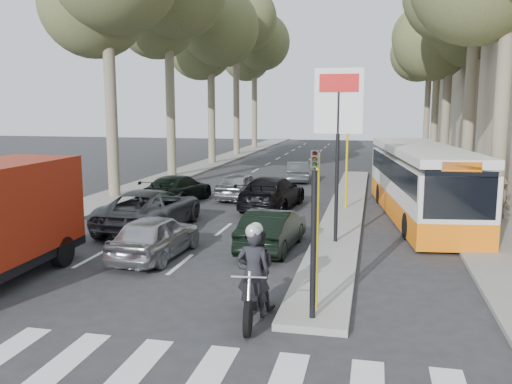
% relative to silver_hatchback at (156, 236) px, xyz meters
% --- Properties ---
extents(ground, '(120.00, 120.00, 0.00)m').
position_rel_silver_hatchback_xyz_m(ground, '(1.85, -2.49, -0.66)').
color(ground, '#28282B').
rests_on(ground, ground).
extents(sidewalk_right, '(3.20, 70.00, 0.12)m').
position_rel_silver_hatchback_xyz_m(sidewalk_right, '(10.45, 22.51, -0.60)').
color(sidewalk_right, gray).
rests_on(sidewalk_right, ground).
extents(median_left, '(2.40, 64.00, 0.12)m').
position_rel_silver_hatchback_xyz_m(median_left, '(-6.15, 25.51, -0.60)').
color(median_left, gray).
rests_on(median_left, ground).
extents(traffic_island, '(1.50, 26.00, 0.16)m').
position_rel_silver_hatchback_xyz_m(traffic_island, '(5.10, 8.51, -0.58)').
color(traffic_island, gray).
rests_on(traffic_island, ground).
extents(billboard, '(1.50, 12.10, 5.60)m').
position_rel_silver_hatchback_xyz_m(billboard, '(5.10, 2.51, 3.05)').
color(billboard, yellow).
rests_on(billboard, ground).
extents(traffic_light_island, '(0.16, 0.41, 3.60)m').
position_rel_silver_hatchback_xyz_m(traffic_light_island, '(5.10, -3.99, 1.83)').
color(traffic_light_island, black).
rests_on(traffic_light_island, ground).
extents(tree_l_c, '(7.40, 7.20, 13.71)m').
position_rel_silver_hatchback_xyz_m(tree_l_c, '(-5.92, 25.62, 9.38)').
color(tree_l_c, '#6B604C').
rests_on(tree_l_c, ground).
extents(tree_l_d, '(7.40, 7.20, 15.66)m').
position_rel_silver_hatchback_xyz_m(tree_l_d, '(-6.02, 33.62, 11.10)').
color(tree_l_d, '#6B604C').
rests_on(tree_l_d, ground).
extents(tree_l_e, '(7.40, 7.20, 14.49)m').
position_rel_silver_hatchback_xyz_m(tree_l_e, '(-6.12, 41.62, 10.07)').
color(tree_l_e, '#6B604C').
rests_on(tree_l_e, ground).
extents(tree_r_c, '(7.40, 7.20, 13.32)m').
position_rel_silver_hatchback_xyz_m(tree_r_c, '(10.88, 23.62, 9.04)').
color(tree_r_c, '#6B604C').
rests_on(tree_r_c, ground).
extents(tree_r_d, '(7.40, 7.20, 14.88)m').
position_rel_silver_hatchback_xyz_m(tree_r_d, '(10.98, 31.62, 10.41)').
color(tree_r_d, '#6B604C').
rests_on(tree_r_d, ground).
extents(tree_r_e, '(7.40, 7.20, 14.10)m').
position_rel_silver_hatchback_xyz_m(tree_r_e, '(11.08, 39.62, 9.72)').
color(tree_r_e, '#6B604C').
rests_on(tree_r_e, ground).
extents(silver_hatchback, '(1.78, 3.95, 1.32)m').
position_rel_silver_hatchback_xyz_m(silver_hatchback, '(0.00, 0.00, 0.00)').
color(silver_hatchback, '#A7A9AF').
rests_on(silver_hatchback, ground).
extents(dark_hatchback, '(1.64, 4.01, 1.29)m').
position_rel_silver_hatchback_xyz_m(dark_hatchback, '(3.20, 1.67, -0.01)').
color(dark_hatchback, black).
rests_on(dark_hatchback, ground).
extents(queue_car_a, '(2.49, 5.34, 1.48)m').
position_rel_silver_hatchback_xyz_m(queue_car_a, '(-1.65, 3.51, 0.08)').
color(queue_car_a, '#484A4F').
rests_on(queue_car_a, ground).
extents(queue_car_b, '(2.51, 5.11, 1.43)m').
position_rel_silver_hatchback_xyz_m(queue_car_b, '(1.93, 8.32, 0.06)').
color(queue_car_b, black).
rests_on(queue_car_b, ground).
extents(queue_car_c, '(1.86, 3.95, 1.31)m').
position_rel_silver_hatchback_xyz_m(queue_car_c, '(-0.05, 10.51, -0.00)').
color(queue_car_c, '#9EA1A6').
rests_on(queue_car_c, ground).
extents(queue_car_d, '(1.71, 3.72, 1.18)m').
position_rel_silver_hatchback_xyz_m(queue_car_d, '(1.82, 17.18, -0.07)').
color(queue_car_d, '#4C4F53').
rests_on(queue_car_d, ground).
extents(queue_car_e, '(2.30, 4.67, 1.30)m').
position_rel_silver_hatchback_xyz_m(queue_car_e, '(-2.61, 8.87, -0.01)').
color(queue_car_e, black).
rests_on(queue_car_e, ground).
extents(city_bus, '(3.80, 11.29, 2.92)m').
position_rel_silver_hatchback_xyz_m(city_bus, '(8.05, 7.60, 0.88)').
color(city_bus, orange).
rests_on(city_bus, ground).
extents(motorcycle, '(0.93, 2.43, 2.06)m').
position_rel_silver_hatchback_xyz_m(motorcycle, '(3.83, -3.74, 0.28)').
color(motorcycle, black).
rests_on(motorcycle, ground).
extents(pedestrian_near, '(0.73, 1.20, 1.91)m').
position_rel_silver_hatchback_xyz_m(pedestrian_near, '(9.05, 5.99, 0.42)').
color(pedestrian_near, '#3D2F46').
rests_on(pedestrian_near, sidewalk_right).
extents(pedestrian_far, '(1.07, 1.03, 1.60)m').
position_rel_silver_hatchback_xyz_m(pedestrian_far, '(11.08, 7.72, 0.26)').
color(pedestrian_far, brown).
rests_on(pedestrian_far, sidewalk_right).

